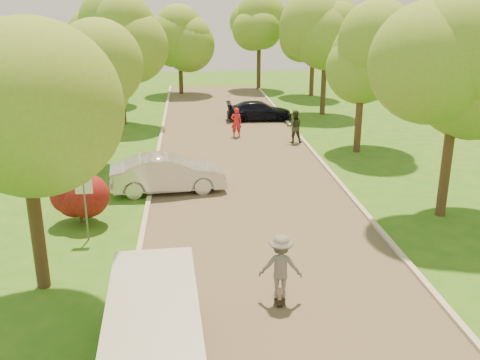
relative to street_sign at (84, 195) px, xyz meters
name	(u,v)px	position (x,y,z in m)	size (l,w,h in m)	color
ground	(282,293)	(5.80, -4.00, -1.56)	(100.00, 100.00, 0.00)	#296317
road	(249,193)	(5.80, 4.00, -1.56)	(8.00, 60.00, 0.01)	#4C4438
curb_left	(150,195)	(1.75, 4.00, -1.50)	(0.18, 60.00, 0.12)	#B2AD9E
curb_right	(345,189)	(9.85, 4.00, -1.50)	(0.18, 60.00, 0.12)	#B2AD9E
street_sign	(84,195)	(0.00, 0.00, 0.00)	(0.55, 0.06, 2.17)	#59595E
red_shrub	(79,194)	(-0.50, 1.50, -0.47)	(1.70, 1.70, 1.95)	#382619
tree_l_mida	(29,100)	(-0.50, -3.00, 3.61)	(4.71, 4.60, 7.39)	#382619
tree_l_midb	(87,71)	(-1.01, 8.00, 3.02)	(4.30, 4.20, 6.62)	#382619
tree_l_far	(122,37)	(-0.59, 18.00, 3.90)	(4.92, 4.80, 7.79)	#382619
tree_r_mida	(465,63)	(12.82, 1.00, 3.97)	(5.13, 5.00, 7.95)	#382619
tree_r_midb	(367,57)	(12.40, 10.00, 3.32)	(4.51, 4.40, 7.01)	#382619
tree_r_far	(330,29)	(13.03, 20.00, 4.27)	(5.33, 5.20, 8.34)	#382619
tree_bg_a	(102,33)	(-2.98, 26.00, 3.75)	(5.12, 5.00, 7.72)	#382619
tree_bg_b	(317,28)	(14.02, 28.00, 3.97)	(5.12, 5.00, 7.95)	#382619
tree_bg_c	(182,34)	(3.01, 30.00, 3.46)	(4.92, 4.80, 7.33)	#382619
tree_bg_d	(262,29)	(10.02, 32.00, 3.75)	(5.12, 5.00, 7.72)	#382619
minivan	(154,333)	(2.60, -6.95, -0.63)	(2.10, 4.85, 1.77)	silver
silver_sedan	(168,174)	(2.50, 4.60, -0.79)	(1.64, 4.70, 1.55)	silver
dark_sedan	(259,111)	(8.10, 18.43, -0.93)	(1.78, 4.37, 1.27)	black
longboard	(280,297)	(5.69, -4.35, -1.47)	(0.38, 0.92, 0.10)	black
skateboarder	(281,266)	(5.69, -4.35, -0.58)	(1.13, 0.65, 1.75)	slate
person_striped	(236,122)	(6.16, 13.90, -0.70)	(0.63, 0.41, 1.72)	red
person_olive	(294,127)	(9.26, 12.19, -0.64)	(0.90, 0.70, 1.85)	#2F3620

